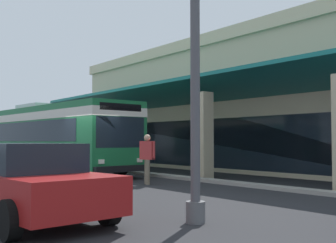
{
  "coord_description": "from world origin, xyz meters",
  "views": [
    {
      "loc": [
        14.9,
        -7.36,
        1.52
      ],
      "look_at": [
        -0.76,
        4.73,
        2.41
      ],
      "focal_mm": 46.06,
      "sensor_mm": 36.0,
      "label": 1
    }
  ],
  "objects_px": {
    "parked_sedan_red": "(24,181)",
    "pedestrian": "(147,156)",
    "transit_bus": "(55,134)",
    "potted_palm": "(82,153)"
  },
  "relations": [
    {
      "from": "parked_sedan_red",
      "to": "pedestrian",
      "type": "bearing_deg",
      "value": 125.54
    },
    {
      "from": "potted_palm",
      "to": "pedestrian",
      "type": "bearing_deg",
      "value": -15.65
    },
    {
      "from": "parked_sedan_red",
      "to": "pedestrian",
      "type": "relative_size",
      "value": 2.61
    },
    {
      "from": "pedestrian",
      "to": "potted_palm",
      "type": "height_order",
      "value": "potted_palm"
    },
    {
      "from": "transit_bus",
      "to": "pedestrian",
      "type": "bearing_deg",
      "value": 2.54
    },
    {
      "from": "transit_bus",
      "to": "potted_palm",
      "type": "height_order",
      "value": "transit_bus"
    },
    {
      "from": "transit_bus",
      "to": "potted_palm",
      "type": "bearing_deg",
      "value": 140.57
    },
    {
      "from": "transit_bus",
      "to": "pedestrian",
      "type": "height_order",
      "value": "transit_bus"
    },
    {
      "from": "pedestrian",
      "to": "transit_bus",
      "type": "bearing_deg",
      "value": -177.46
    },
    {
      "from": "pedestrian",
      "to": "parked_sedan_red",
      "type": "bearing_deg",
      "value": -54.46
    }
  ]
}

